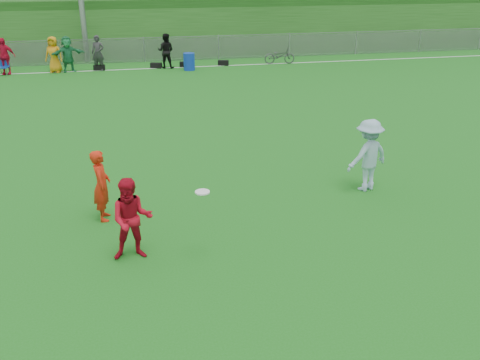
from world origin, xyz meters
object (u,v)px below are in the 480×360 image
object	(u,v)px
player_red_left	(102,185)
bicycle	(280,56)
player_red_center	(132,219)
recycling_bin	(189,62)
player_blue	(368,155)
frisbee	(202,192)

from	to	relation	value
player_red_left	bicycle	size ratio (longest dim) A/B	0.96
player_red_left	player_red_center	size ratio (longest dim) A/B	0.98
recycling_bin	player_red_left	bearing A→B (deg)	-103.33
player_blue	recycling_bin	world-z (taller)	player_blue
frisbee	player_red_left	bearing A→B (deg)	131.36
player_blue	bicycle	world-z (taller)	player_blue
player_red_center	bicycle	distance (m)	20.10
frisbee	bicycle	world-z (taller)	frisbee
frisbee	player_blue	bearing A→B (deg)	29.15
player_blue	recycling_bin	bearing A→B (deg)	-100.90
player_red_left	recycling_bin	xyz separation A→B (m)	(3.78, 15.94, -0.34)
player_red_left	player_red_center	xyz separation A→B (m)	(0.57, -1.74, 0.02)
player_red_center	frisbee	world-z (taller)	player_red_center
frisbee	bicycle	bearing A→B (deg)	70.03
frisbee	bicycle	size ratio (longest dim) A/B	0.17
player_red_center	recycling_bin	size ratio (longest dim) A/B	1.86
player_blue	frisbee	size ratio (longest dim) A/B	6.55
player_blue	recycling_bin	xyz separation A→B (m)	(-2.22, 15.64, -0.44)
player_red_left	bicycle	xyz separation A→B (m)	(8.60, 16.68, -0.34)
player_red_left	frisbee	distance (m)	2.78
player_red_center	player_blue	world-z (taller)	player_blue
player_red_left	frisbee	xyz separation A→B (m)	(1.80, -2.04, 0.56)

